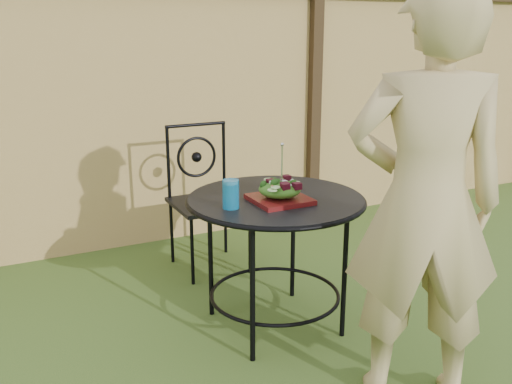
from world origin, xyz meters
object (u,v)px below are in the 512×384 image
patio_table (275,223)px  patio_chair (206,194)px  diner (425,204)px  salad_plate (280,199)px

patio_table → patio_chair: size_ratio=0.97×
patio_table → diner: 0.89m
patio_chair → diner: (0.26, -1.74, 0.37)m
patio_table → patio_chair: 0.94m
patio_chair → salad_plate: bearing=-90.2°
patio_table → salad_plate: (-0.02, -0.08, 0.15)m
salad_plate → diner: bearing=-69.7°
patio_table → patio_chair: bearing=91.0°
patio_chair → salad_plate: 1.04m
diner → salad_plate: bearing=-39.2°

